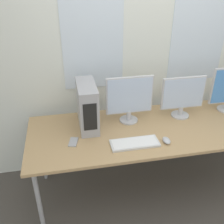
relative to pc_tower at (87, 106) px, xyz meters
The scene contains 9 objects.
ground_plane 1.33m from the pc_tower, 41.63° to the right, with size 14.00×14.00×0.00m, color #47423D.
wall_back 0.86m from the pc_tower, 31.08° to the left, with size 8.00×0.07×2.70m.
desk 0.73m from the pc_tower, 13.50° to the right, with size 2.48×0.87×0.76m.
pc_tower is the anchor object (origin of this frame).
monitor_main 0.41m from the pc_tower, ahead, with size 0.45×0.18×0.47m.
monitor_right_near 0.95m from the pc_tower, ahead, with size 0.44×0.18×0.42m.
keyboard 0.56m from the pc_tower, 46.85° to the right, with size 0.42×0.17×0.02m.
mouse 0.78m from the pc_tower, 32.40° to the right, with size 0.06×0.11×0.03m.
cell_phone 0.37m from the pc_tower, 122.48° to the right, with size 0.10×0.15×0.01m.
Camera 1 is at (-0.86, -1.55, 2.12)m, focal length 42.00 mm.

